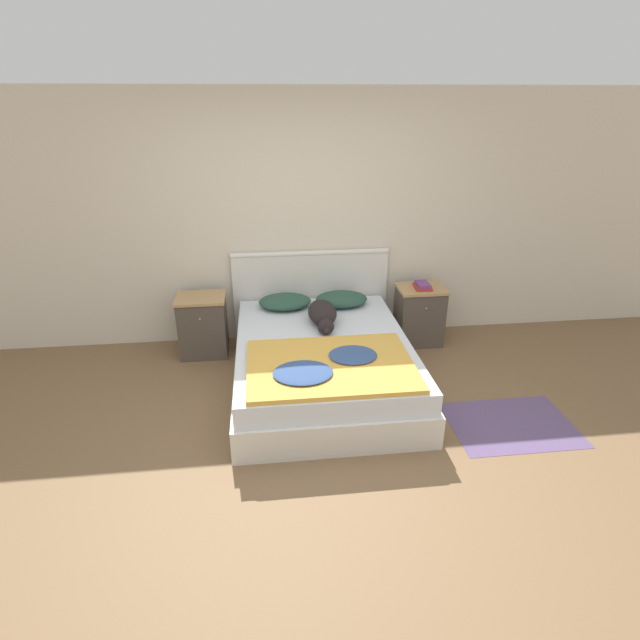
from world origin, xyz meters
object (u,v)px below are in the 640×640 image
(bed, at_px, (323,363))
(book_stack, at_px, (423,286))
(nightstand_right, at_px, (419,315))
(pillow_right, at_px, (341,299))
(dog, at_px, (323,314))
(pillow_left, at_px, (285,302))
(nightstand_left, at_px, (203,325))

(bed, distance_m, book_stack, 1.43)
(nightstand_right, relative_size, pillow_right, 1.18)
(nightstand_right, distance_m, book_stack, 0.34)
(dog, height_order, book_stack, book_stack)
(pillow_left, height_order, pillow_right, same)
(bed, relative_size, book_stack, 8.70)
(pillow_left, xyz_separation_m, pillow_right, (0.59, 0.00, 0.00))
(bed, relative_size, pillow_left, 3.88)
(nightstand_left, xyz_separation_m, book_stack, (2.27, -0.02, 0.34))
(dog, distance_m, book_stack, 1.17)
(pillow_left, relative_size, dog, 0.80)
(bed, height_order, pillow_left, pillow_left)
(dog, bearing_deg, nightstand_left, 160.30)
(pillow_left, xyz_separation_m, book_stack, (1.43, -0.03, 0.12))
(bed, distance_m, nightstand_left, 1.38)
(bed, relative_size, nightstand_right, 3.29)
(nightstand_right, bearing_deg, nightstand_left, 180.00)
(pillow_right, distance_m, book_stack, 0.86)
(pillow_right, bearing_deg, nightstand_right, -1.05)
(book_stack, bearing_deg, bed, -146.40)
(nightstand_left, xyz_separation_m, dog, (1.18, -0.42, 0.24))
(nightstand_right, bearing_deg, bed, -145.71)
(nightstand_left, bearing_deg, bed, -34.29)
(pillow_left, bearing_deg, bed, -69.64)
(dog, bearing_deg, bed, -97.15)
(pillow_left, xyz_separation_m, dog, (0.34, -0.44, 0.03))
(nightstand_left, relative_size, dog, 0.94)
(nightstand_right, bearing_deg, dog, -158.84)
(pillow_right, height_order, book_stack, book_stack)
(nightstand_left, height_order, pillow_right, nightstand_left)
(nightstand_left, distance_m, pillow_left, 0.87)
(pillow_right, xyz_separation_m, book_stack, (0.85, -0.03, 0.12))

